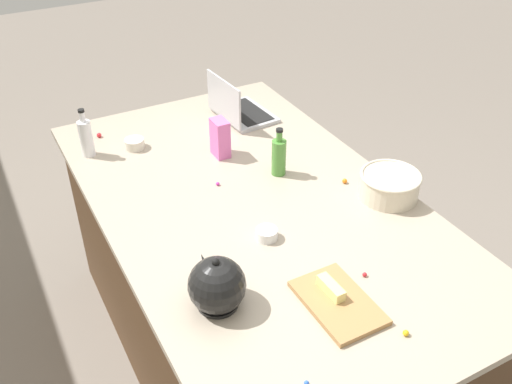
# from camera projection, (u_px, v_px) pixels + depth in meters

# --- Properties ---
(ground_plane) EXTENTS (12.00, 12.00, 0.00)m
(ground_plane) POSITION_uv_depth(u_px,v_px,m) (256.00, 355.00, 2.75)
(ground_plane) COLOR slate
(island_counter) EXTENTS (1.98, 1.15, 0.90)m
(island_counter) POSITION_uv_depth(u_px,v_px,m) (256.00, 287.00, 2.50)
(island_counter) COLOR #4C331E
(island_counter) RESTS_ON ground
(laptop) EXTENTS (0.32, 0.25, 0.22)m
(laptop) POSITION_uv_depth(u_px,v_px,m) (238.00, 109.00, 2.80)
(laptop) COLOR #B7B7BC
(laptop) RESTS_ON island_counter
(mixing_bowl_large) EXTENTS (0.24, 0.24, 0.10)m
(mixing_bowl_large) POSITION_uv_depth(u_px,v_px,m) (390.00, 185.00, 2.25)
(mixing_bowl_large) COLOR beige
(mixing_bowl_large) RESTS_ON island_counter
(bottle_olive) EXTENTS (0.06, 0.06, 0.21)m
(bottle_olive) POSITION_uv_depth(u_px,v_px,m) (279.00, 156.00, 2.37)
(bottle_olive) COLOR #4C8C38
(bottle_olive) RESTS_ON island_counter
(bottle_vinegar) EXTENTS (0.06, 0.06, 0.22)m
(bottle_vinegar) POSITION_uv_depth(u_px,v_px,m) (86.00, 137.00, 2.49)
(bottle_vinegar) COLOR white
(bottle_vinegar) RESTS_ON island_counter
(kettle) EXTENTS (0.21, 0.18, 0.20)m
(kettle) POSITION_uv_depth(u_px,v_px,m) (217.00, 285.00, 1.75)
(kettle) COLOR black
(kettle) RESTS_ON island_counter
(cutting_board) EXTENTS (0.29, 0.19, 0.02)m
(cutting_board) POSITION_uv_depth(u_px,v_px,m) (338.00, 302.00, 1.79)
(cutting_board) COLOR #AD7F4C
(cutting_board) RESTS_ON island_counter
(butter_stick_left) EXTENTS (0.11, 0.04, 0.04)m
(butter_stick_left) POSITION_uv_depth(u_px,v_px,m) (331.00, 288.00, 1.80)
(butter_stick_left) COLOR #F4E58C
(butter_stick_left) RESTS_ON cutting_board
(ramekin_small) EXTENTS (0.08, 0.08, 0.04)m
(ramekin_small) POSITION_uv_depth(u_px,v_px,m) (267.00, 234.00, 2.05)
(ramekin_small) COLOR white
(ramekin_small) RESTS_ON island_counter
(ramekin_medium) EXTENTS (0.09, 0.09, 0.04)m
(ramekin_medium) POSITION_uv_depth(u_px,v_px,m) (135.00, 144.00, 2.58)
(ramekin_medium) COLOR beige
(ramekin_medium) RESTS_ON island_counter
(candy_bag) EXTENTS (0.09, 0.06, 0.17)m
(candy_bag) POSITION_uv_depth(u_px,v_px,m) (220.00, 138.00, 2.49)
(candy_bag) COLOR pink
(candy_bag) RESTS_ON island_counter
(candy_0) EXTENTS (0.02, 0.02, 0.02)m
(candy_0) POSITION_uv_depth(u_px,v_px,m) (406.00, 333.00, 1.69)
(candy_0) COLOR yellow
(candy_0) RESTS_ON island_counter
(candy_1) EXTENTS (0.02, 0.02, 0.02)m
(candy_1) POSITION_uv_depth(u_px,v_px,m) (201.00, 272.00, 1.90)
(candy_1) COLOR red
(candy_1) RESTS_ON island_counter
(candy_2) EXTENTS (0.02, 0.02, 0.02)m
(candy_2) POSITION_uv_depth(u_px,v_px,m) (99.00, 135.00, 2.66)
(candy_2) COLOR red
(candy_2) RESTS_ON island_counter
(candy_4) EXTENTS (0.01, 0.01, 0.01)m
(candy_4) POSITION_uv_depth(u_px,v_px,m) (306.00, 383.00, 1.55)
(candy_4) COLOR blue
(candy_4) RESTS_ON island_counter
(candy_5) EXTENTS (0.02, 0.02, 0.02)m
(candy_5) POSITION_uv_depth(u_px,v_px,m) (365.00, 275.00, 1.90)
(candy_5) COLOR red
(candy_5) RESTS_ON island_counter
(candy_6) EXTENTS (0.02, 0.02, 0.02)m
(candy_6) POSITION_uv_depth(u_px,v_px,m) (218.00, 184.00, 2.34)
(candy_6) COLOR #CC3399
(candy_6) RESTS_ON island_counter
(candy_8) EXTENTS (0.02, 0.02, 0.02)m
(candy_8) POSITION_uv_depth(u_px,v_px,m) (345.00, 181.00, 2.35)
(candy_8) COLOR orange
(candy_8) RESTS_ON island_counter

